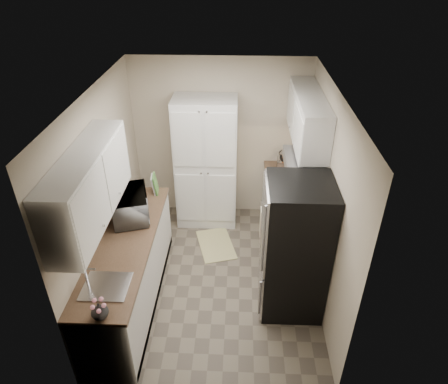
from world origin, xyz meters
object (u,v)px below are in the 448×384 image
object	(u,v)px
pantry_cabinet	(206,164)
electric_range	(288,232)
refrigerator	(295,249)
wine_bottle	(137,190)
microwave	(130,205)
toaster_oven	(287,164)

from	to	relation	value
pantry_cabinet	electric_range	distance (m)	1.58
electric_range	refrigerator	size ratio (longest dim) A/B	0.66
refrigerator	wine_bottle	xyz separation A→B (m)	(-1.98, 0.86, 0.20)
pantry_cabinet	microwave	world-z (taller)	pantry_cabinet
pantry_cabinet	microwave	bearing A→B (deg)	-122.64
refrigerator	microwave	world-z (taller)	refrigerator
microwave	toaster_oven	world-z (taller)	microwave
pantry_cabinet	electric_range	world-z (taller)	pantry_cabinet
electric_range	microwave	distance (m)	2.12
refrigerator	toaster_oven	xyz separation A→B (m)	(0.05, 1.72, 0.17)
microwave	wine_bottle	size ratio (longest dim) A/B	2.37
refrigerator	wine_bottle	size ratio (longest dim) A/B	6.58
pantry_cabinet	toaster_oven	bearing A→B (deg)	-0.16
pantry_cabinet	toaster_oven	size ratio (longest dim) A/B	5.78
refrigerator	pantry_cabinet	bearing A→B (deg)	123.46
electric_range	refrigerator	distance (m)	0.88
microwave	toaster_oven	size ratio (longest dim) A/B	1.77
electric_range	toaster_oven	size ratio (longest dim) A/B	3.26
pantry_cabinet	electric_range	bearing A→B (deg)	-38.22
refrigerator	microwave	xyz separation A→B (m)	(-1.96, 0.44, 0.24)
electric_range	wine_bottle	distance (m)	2.09
pantry_cabinet	wine_bottle	xyz separation A→B (m)	(-0.84, -0.87, 0.05)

